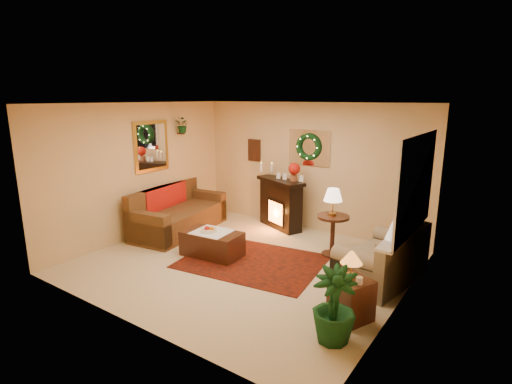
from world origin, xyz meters
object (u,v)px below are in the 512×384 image
Objects in this scene: loveseat at (381,254)px; side_table_round at (332,237)px; sofa at (179,211)px; coffee_table at (212,244)px; end_table_square at (351,299)px; fireplace at (281,202)px.

loveseat reaches higher than side_table_round.
side_table_round is at bearing 2.77° from sofa.
coffee_table is at bearing -154.79° from loveseat.
end_table_square is at bearing -16.71° from coffee_table.
loveseat is at bearing -3.55° from fireplace.
side_table_round is (-1.01, 0.50, -0.09)m from loveseat.
side_table_round is (3.09, 0.61, -0.11)m from sofa.
fireplace is at bearing 152.79° from side_table_round.
loveseat is 1.29m from end_table_square.
end_table_square is (2.59, -2.57, -0.28)m from fireplace.
coffee_table is (-0.16, -2.00, -0.34)m from fireplace.
loveseat is 2.02× the size of side_table_round.
fireplace is 2.04m from coffee_table.
fireplace is at bearing 135.21° from end_table_square.
loveseat is at bearing 9.75° from coffee_table.
loveseat is (2.54, -1.29, -0.13)m from fireplace.
side_table_round is (1.54, -0.79, -0.23)m from fireplace.
loveseat is at bearing -6.81° from sofa.
loveseat is 1.41× the size of coffee_table.
fireplace reaches higher than side_table_round.
fireplace is 2.01× the size of end_table_square.
side_table_round is at bearing 164.11° from loveseat.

